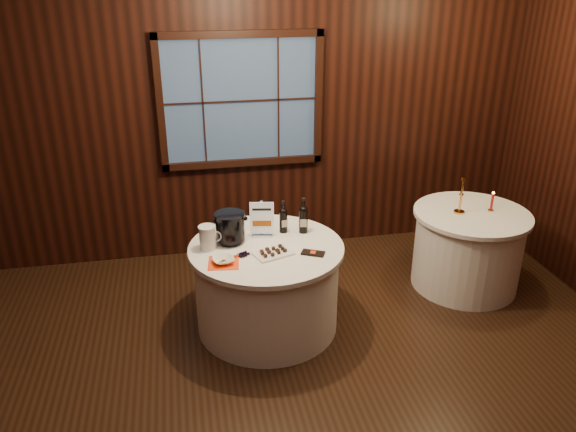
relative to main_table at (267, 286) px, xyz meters
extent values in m
plane|color=black|center=(0.00, -1.00, -0.39)|extent=(6.00, 6.00, 0.00)
cube|color=black|center=(0.00, 1.50, 1.11)|extent=(6.00, 0.02, 3.00)
cube|color=#3A5179|center=(0.00, 1.47, 1.26)|extent=(1.50, 0.01, 1.20)
cylinder|color=white|center=(0.00, 0.00, -0.02)|extent=(1.20, 1.20, 0.73)
cylinder|color=white|center=(0.00, 0.00, 0.36)|extent=(1.28, 1.28, 0.04)
cylinder|color=white|center=(2.00, 0.30, -0.02)|extent=(1.00, 1.00, 0.73)
cylinder|color=white|center=(2.00, 0.30, 0.36)|extent=(1.08, 1.08, 0.04)
cube|color=silver|center=(0.00, 0.19, 0.39)|extent=(0.18, 0.12, 0.02)
cube|color=silver|center=(0.00, 0.19, 0.55)|extent=(0.02, 0.02, 0.31)
cube|color=white|center=(0.00, 0.18, 0.55)|extent=(0.20, 0.04, 0.29)
cylinder|color=black|center=(0.19, 0.23, 0.47)|extent=(0.07, 0.07, 0.19)
sphere|color=black|center=(0.19, 0.23, 0.57)|extent=(0.07, 0.07, 0.07)
cylinder|color=black|center=(0.19, 0.23, 0.62)|extent=(0.03, 0.03, 0.08)
cylinder|color=black|center=(0.19, 0.23, 0.66)|extent=(0.03, 0.03, 0.02)
cube|color=beige|center=(0.19, 0.20, 0.47)|extent=(0.05, 0.01, 0.06)
cylinder|color=black|center=(0.36, 0.20, 0.48)|extent=(0.08, 0.08, 0.20)
sphere|color=black|center=(0.36, 0.20, 0.59)|extent=(0.08, 0.08, 0.08)
cylinder|color=black|center=(0.36, 0.20, 0.64)|extent=(0.03, 0.03, 0.09)
cylinder|color=black|center=(0.36, 0.20, 0.69)|extent=(0.03, 0.03, 0.02)
cube|color=beige|center=(0.36, 0.16, 0.48)|extent=(0.06, 0.01, 0.07)
cylinder|color=black|center=(-0.28, 0.12, 0.40)|extent=(0.18, 0.18, 0.03)
cylinder|color=black|center=(-0.28, 0.12, 0.52)|extent=(0.24, 0.24, 0.21)
cylinder|color=black|center=(-0.28, 0.12, 0.63)|extent=(0.26, 0.26, 0.02)
cube|color=white|center=(0.03, -0.16, 0.39)|extent=(0.34, 0.28, 0.02)
cube|color=black|center=(0.34, -0.21, 0.39)|extent=(0.20, 0.16, 0.02)
cylinder|color=#342313|center=(-0.26, -0.14, 0.40)|extent=(0.06, 0.02, 0.03)
cylinder|color=white|center=(-0.47, 0.04, 0.48)|extent=(0.13, 0.13, 0.19)
cylinder|color=white|center=(-0.47, 0.04, 0.58)|extent=(0.14, 0.14, 0.01)
torus|color=white|center=(-0.40, 0.04, 0.49)|extent=(0.10, 0.01, 0.10)
cube|color=#FF4215|center=(-0.37, -0.22, 0.38)|extent=(0.26, 0.26, 0.00)
imported|color=white|center=(-0.37, -0.22, 0.41)|extent=(0.19, 0.19, 0.04)
cylinder|color=#D28E41|center=(1.87, 0.32, 0.39)|extent=(0.10, 0.10, 0.02)
cylinder|color=#D28E41|center=(1.87, 0.32, 0.55)|extent=(0.02, 0.02, 0.31)
cylinder|color=#D28E41|center=(1.87, 0.32, 0.72)|extent=(0.05, 0.05, 0.03)
cylinder|color=#D28E41|center=(2.18, 0.30, 0.39)|extent=(0.05, 0.05, 0.01)
cylinder|color=#B1100D|center=(2.18, 0.30, 0.47)|extent=(0.02, 0.02, 0.16)
sphere|color=#FFB23F|center=(2.18, 0.30, 0.57)|extent=(0.02, 0.02, 0.02)
camera|label=1|loc=(-0.63, -4.06, 2.48)|focal=35.00mm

